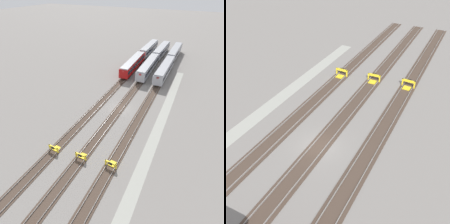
# 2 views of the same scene
# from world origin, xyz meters

# --- Properties ---
(ground_plane) EXTENTS (400.00, 400.00, 0.00)m
(ground_plane) POSITION_xyz_m (0.00, 0.00, 0.00)
(ground_plane) COLOR gray
(service_walkway) EXTENTS (54.00, 2.00, 0.01)m
(service_walkway) POSITION_xyz_m (0.00, -9.81, 0.00)
(service_walkway) COLOR #9E9E93
(service_walkway) RESTS_ON ground
(rail_track_nearest) EXTENTS (90.00, 2.23, 0.21)m
(rail_track_nearest) POSITION_xyz_m (0.00, -5.16, 0.04)
(rail_track_nearest) COLOR #47382D
(rail_track_nearest) RESTS_ON ground
(rail_track_near_inner) EXTENTS (90.00, 2.24, 0.21)m
(rail_track_near_inner) POSITION_xyz_m (0.00, 0.00, 0.04)
(rail_track_near_inner) COLOR #47382D
(rail_track_near_inner) RESTS_ON ground
(rail_track_middle) EXTENTS (90.00, 2.23, 0.21)m
(rail_track_middle) POSITION_xyz_m (0.00, 5.16, 0.04)
(rail_track_middle) COLOR #47382D
(rail_track_middle) RESTS_ON ground
(bumper_stop_nearest_track) EXTENTS (1.37, 2.01, 1.22)m
(bumper_stop_nearest_track) POSITION_xyz_m (-15.36, -5.17, 0.51)
(bumper_stop_nearest_track) COLOR yellow
(bumper_stop_nearest_track) RESTS_ON ground
(bumper_stop_near_inner_track) EXTENTS (1.35, 2.00, 1.22)m
(bumper_stop_near_inner_track) POSITION_xyz_m (-16.08, 0.00, 0.51)
(bumper_stop_near_inner_track) COLOR yellow
(bumper_stop_near_inner_track) RESTS_ON ground
(bumper_stop_middle_track) EXTENTS (1.38, 2.01, 1.22)m
(bumper_stop_middle_track) POSITION_xyz_m (-16.73, 5.15, 0.51)
(bumper_stop_middle_track) COLOR yellow
(bumper_stop_middle_track) RESTS_ON ground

